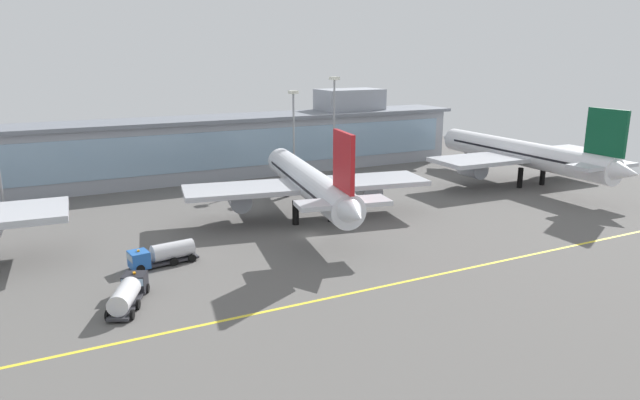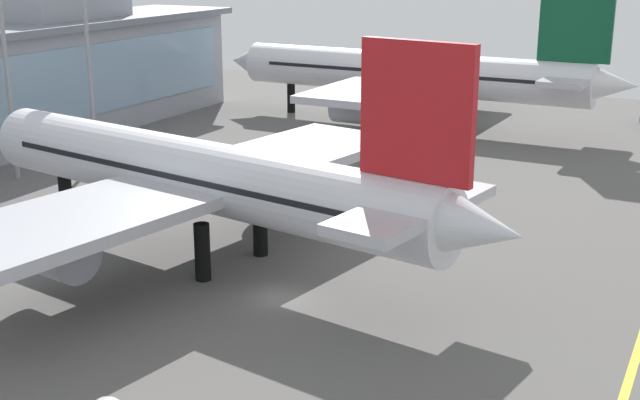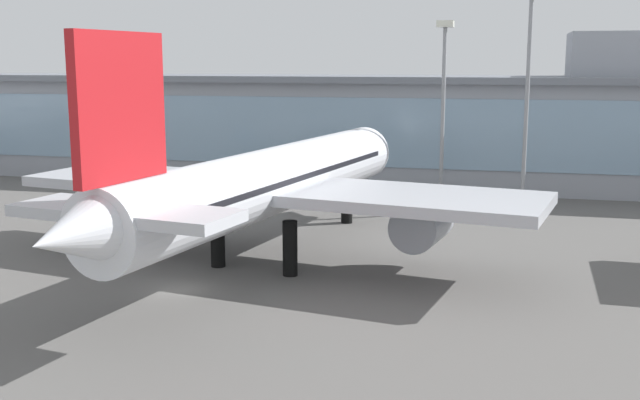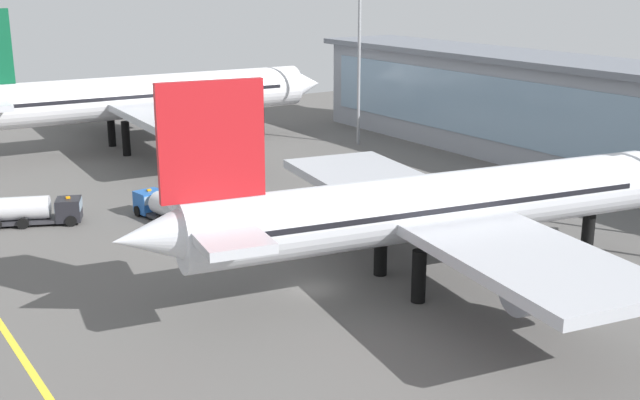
# 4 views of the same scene
# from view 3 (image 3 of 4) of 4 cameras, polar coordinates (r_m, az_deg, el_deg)

# --- Properties ---
(ground_plane) EXTENTS (180.00, 180.00, 0.00)m
(ground_plane) POSITION_cam_3_polar(r_m,az_deg,el_deg) (53.91, -10.40, -6.62)
(ground_plane) COLOR #5B5956
(terminal_building) EXTENTS (123.85, 14.00, 18.91)m
(terminal_building) POSITION_cam_3_polar(r_m,az_deg,el_deg) (98.84, 2.18, 5.55)
(terminal_building) COLOR #9399A3
(terminal_building) RESTS_ON ground
(airliner_near_right) EXTENTS (42.68, 49.63, 17.15)m
(airliner_near_right) POSITION_cam_3_polar(r_m,az_deg,el_deg) (59.18, -3.71, 1.26)
(airliner_near_right) COLOR black
(airliner_near_right) RESTS_ON ground
(apron_light_mast_centre) EXTENTS (1.80, 1.80, 19.83)m
(apron_light_mast_centre) POSITION_cam_3_polar(r_m,az_deg,el_deg) (85.50, 9.21, 8.71)
(apron_light_mast_centre) COLOR gray
(apron_light_mast_centre) RESTS_ON ground
(apron_light_mast_east) EXTENTS (1.80, 1.80, 22.71)m
(apron_light_mast_east) POSITION_cam_3_polar(r_m,az_deg,el_deg) (82.74, 15.28, 9.55)
(apron_light_mast_east) COLOR gray
(apron_light_mast_east) RESTS_ON ground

